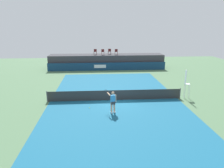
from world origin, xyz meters
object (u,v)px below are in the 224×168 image
Objects in this scene: spectator_chair_far_left at (95,51)px; net_post_near at (47,96)px; spectator_chair_left at (103,52)px; umpire_chair at (186,82)px; tennis_player at (113,101)px; tennis_ball at (89,108)px; spectator_chair_right at (116,51)px; spectator_chair_center at (110,51)px; net_post_far at (180,93)px.

spectator_chair_far_left is 0.89× the size of net_post_near.
umpire_chair is at bearing -63.91° from spectator_chair_left.
tennis_player is 2.38m from tennis_ball.
spectator_chair_right is at bearing 83.82° from tennis_player.
spectator_chair_far_left is at bearing -175.62° from spectator_chair_center.
spectator_chair_far_left reaches higher than net_post_near.
spectator_chair_right is 15.96m from net_post_far.
tennis_player is at bearing -27.28° from net_post_near.
spectator_chair_center is at bearing 110.27° from net_post_far.
umpire_chair is (8.53, -15.30, -1.11)m from spectator_chair_far_left.
net_post_near and net_post_far have the same top height.
umpire_chair is at bearing -60.86° from spectator_chair_far_left.
umpire_chair is 9.40m from tennis_ball.
spectator_chair_far_left is at bearing 73.96° from net_post_near.
net_post_far is at bearing -72.75° from spectator_chair_right.
spectator_chair_left reaches higher than umpire_chair.
spectator_chair_right is at bearing 77.20° from tennis_ball.
net_post_near is 1.00× the size of net_post_far.
spectator_chair_far_left is 17.40m from tennis_ball.
tennis_ball is at bearing -91.82° from spectator_chair_far_left.
umpire_chair is (6.26, -15.47, -1.11)m from spectator_chair_center.
tennis_ball is (-9.08, -1.89, -1.55)m from umpire_chair.
spectator_chair_left is 0.89× the size of net_post_far.
spectator_chair_left is 16.74m from umpire_chair.
tennis_ball is (-1.90, 1.10, -0.92)m from tennis_player.
tennis_player reaches higher than net_post_far.
net_post_far is 7.29m from tennis_player.
net_post_near is 12.40m from net_post_far.
spectator_chair_center is 0.50× the size of tennis_player.
spectator_chair_far_left is 13.06× the size of tennis_ball.
spectator_chair_far_left and spectator_chair_right have the same top height.
net_post_far is (6.81, -15.03, -2.19)m from spectator_chair_left.
spectator_chair_far_left is 1.00× the size of spectator_chair_center.
spectator_chair_center reaches higher than tennis_ball.
net_post_far is at bearing -65.61° from spectator_chair_left.
tennis_player is (-0.92, -18.46, -1.73)m from spectator_chair_center.
spectator_chair_far_left is 0.89× the size of net_post_far.
spectator_chair_left is (1.18, -0.30, 0.00)m from spectator_chair_far_left.
tennis_player is at bearing -96.18° from spectator_chair_right.
net_post_near is at bearing -110.39° from spectator_chair_left.
spectator_chair_center is 0.89× the size of net_post_near.
tennis_player is (1.35, -18.29, -1.73)m from spectator_chair_far_left.
spectator_chair_center and spectator_chair_right have the same top height.
spectator_chair_center is 1.11m from spectator_chair_right.
net_post_near is at bearing 180.00° from net_post_far.
spectator_chair_center is at bearing 66.69° from net_post_near.
spectator_chair_far_left is 1.22m from spectator_chair_left.
spectator_chair_center is 17.01m from net_post_near.
spectator_chair_right is at bearing 107.25° from net_post_far.
spectator_chair_left is 17.19m from tennis_ball.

